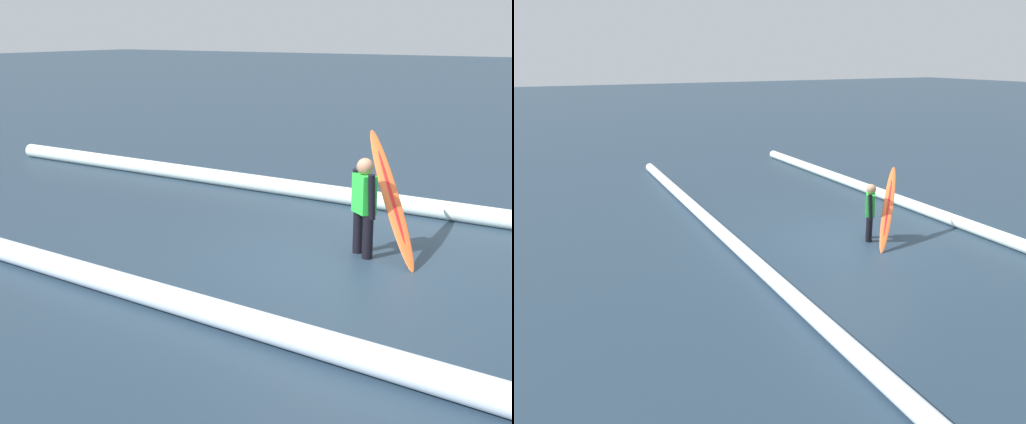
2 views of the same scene
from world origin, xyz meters
The scene contains 5 objects.
ground_plane centered at (0.00, 0.00, 0.00)m, with size 145.06×145.06×0.00m, color #253748.
surfer centered at (-0.16, -0.35, 0.72)m, with size 0.43×0.43×1.30m.
surfboard centered at (-0.39, -0.66, 0.77)m, with size 1.39×1.43×1.57m.
wave_crest_foreground centered at (0.10, -2.86, 0.15)m, with size 0.29×0.29×19.45m, color white.
wave_crest_midground centered at (-0.26, 2.71, 0.14)m, with size 0.28×0.28×19.77m, color white.
Camera 1 is at (-4.37, 8.41, 2.92)m, focal length 53.37 mm.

